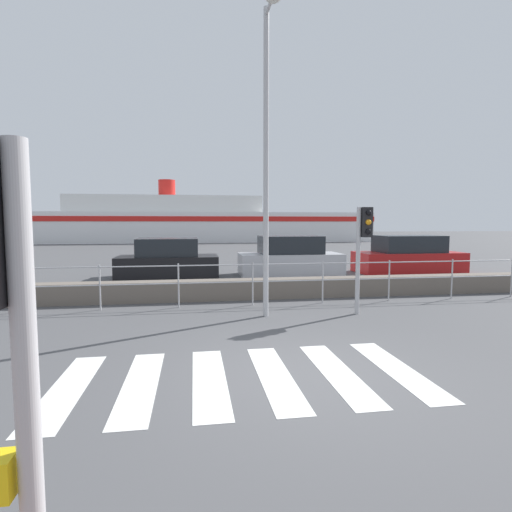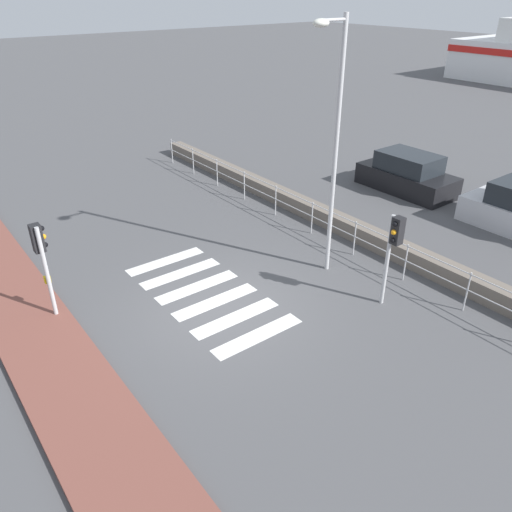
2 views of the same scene
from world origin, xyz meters
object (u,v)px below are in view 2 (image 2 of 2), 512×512
object	(u,v)px
traffic_light_near	(42,252)
traffic_light_far	(393,242)
streetlamp	(333,128)
parked_car_black	(407,175)

from	to	relation	value
traffic_light_near	traffic_light_far	world-z (taller)	traffic_light_far
streetlamp	parked_car_black	xyz separation A→B (m)	(-2.58, 7.06, -3.44)
traffic_light_near	streetlamp	xyz separation A→B (m)	(2.41, 6.82, 2.30)
traffic_light_far	parked_car_black	xyz separation A→B (m)	(-4.82, 7.03, -1.17)
streetlamp	parked_car_black	bearing A→B (deg)	110.08
traffic_light_near	parked_car_black	distance (m)	13.93
streetlamp	parked_car_black	world-z (taller)	streetlamp
traffic_light_near	parked_car_black	xyz separation A→B (m)	(-0.17, 13.88, -1.14)
streetlamp	traffic_light_far	bearing A→B (deg)	0.91
traffic_light_near	streetlamp	bearing A→B (deg)	70.55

